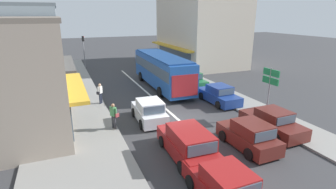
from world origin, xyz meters
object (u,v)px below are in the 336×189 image
sedan_adjacent_lane_lead (227,188)px  directional_road_sign (270,81)px  wagon_adjacent_lane_trail (188,144)px  pedestrian_browsing_midblock (114,115)px  parked_sedan_kerb_third (191,80)px  pedestrian_with_handbag_near (100,92)px  traffic_light_downstreet (84,46)px  city_bus (162,69)px  parked_sedan_kerb_second (219,95)px  hatchback_behind_bus_near (149,111)px  hatchback_behind_bus_mid (249,136)px  parked_sedan_kerb_front (272,122)px

sedan_adjacent_lane_lead → directional_road_sign: 9.77m
wagon_adjacent_lane_trail → pedestrian_browsing_midblock: size_ratio=2.80×
parked_sedan_kerb_third → pedestrian_with_handbag_near: (-9.19, -2.26, 0.40)m
sedan_adjacent_lane_lead → wagon_adjacent_lane_trail: bearing=87.6°
pedestrian_with_handbag_near → sedan_adjacent_lane_lead: bearing=-78.4°
sedan_adjacent_lane_lead → parked_sedan_kerb_third: (6.45, 15.63, 0.00)m
pedestrian_with_handbag_near → pedestrian_browsing_midblock: (0.07, -5.19, 0.00)m
parked_sedan_kerb_third → traffic_light_downstreet: traffic_light_downstreet is taller
traffic_light_downstreet → city_bus: bearing=-65.7°
wagon_adjacent_lane_trail → parked_sedan_kerb_second: bearing=47.7°
hatchback_behind_bus_near → traffic_light_downstreet: traffic_light_downstreet is taller
parked_sedan_kerb_third → hatchback_behind_bus_near: bearing=-134.0°
wagon_adjacent_lane_trail → traffic_light_downstreet: 26.36m
hatchback_behind_bus_near → directional_road_sign: size_ratio=1.05×
city_bus → parked_sedan_kerb_third: size_ratio=2.59×
parked_sedan_kerb_third → pedestrian_browsing_midblock: pedestrian_browsing_midblock is taller
hatchback_behind_bus_near → pedestrian_with_handbag_near: size_ratio=2.31×
wagon_adjacent_lane_trail → pedestrian_browsing_midblock: pedestrian_browsing_midblock is taller
city_bus → sedan_adjacent_lane_lead: size_ratio=2.58×
city_bus → hatchback_behind_bus_near: 8.63m
city_bus → pedestrian_with_handbag_near: city_bus is taller
city_bus → hatchback_behind_bus_near: size_ratio=2.90×
wagon_adjacent_lane_trail → traffic_light_downstreet: bearing=95.5°
hatchback_behind_bus_mid → pedestrian_with_handbag_near: 11.97m
traffic_light_downstreet → pedestrian_with_handbag_near: (-0.36, -16.38, -1.79)m
sedan_adjacent_lane_lead → parked_sedan_kerb_front: same height
hatchback_behind_bus_near → city_bus: bearing=63.3°
city_bus → wagon_adjacent_lane_trail: (-3.50, -12.78, -1.14)m
city_bus → parked_sedan_kerb_front: city_bus is taller
wagon_adjacent_lane_trail → parked_sedan_kerb_second: size_ratio=1.07×
parked_sedan_kerb_front → directional_road_sign: directional_road_sign is taller
pedestrian_browsing_midblock → hatchback_behind_bus_mid: bearing=-38.0°
city_bus → directional_road_sign: 11.02m
traffic_light_downstreet → parked_sedan_kerb_third: bearing=-58.0°
hatchback_behind_bus_mid → parked_sedan_kerb_second: size_ratio=0.88×
sedan_adjacent_lane_lead → pedestrian_browsing_midblock: pedestrian_browsing_midblock is taller
hatchback_behind_bus_near → pedestrian_with_handbag_near: pedestrian_with_handbag_near is taller
pedestrian_browsing_midblock → directional_road_sign: bearing=-12.0°
wagon_adjacent_lane_trail → directional_road_sign: directional_road_sign is taller
pedestrian_browsing_midblock → pedestrian_with_handbag_near: bearing=90.7°
pedestrian_browsing_midblock → parked_sedan_kerb_second: bearing=13.5°
pedestrian_with_handbag_near → hatchback_behind_bus_near: bearing=-61.1°
wagon_adjacent_lane_trail → sedan_adjacent_lane_lead: wagon_adjacent_lane_trail is taller
parked_sedan_kerb_front → pedestrian_browsing_midblock: (-8.90, 3.89, 0.40)m
hatchback_behind_bus_mid → sedan_adjacent_lane_lead: 4.88m
parked_sedan_kerb_third → pedestrian_browsing_midblock: bearing=-140.8°
sedan_adjacent_lane_lead → pedestrian_browsing_midblock: 8.62m
sedan_adjacent_lane_lead → traffic_light_downstreet: size_ratio=1.01×
parked_sedan_kerb_front → parked_sedan_kerb_third: same height
parked_sedan_kerb_front → traffic_light_downstreet: bearing=108.7°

